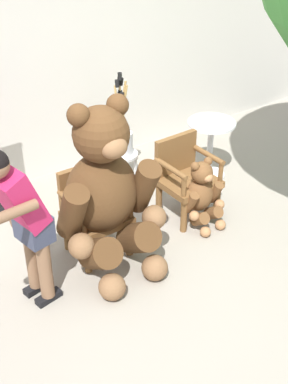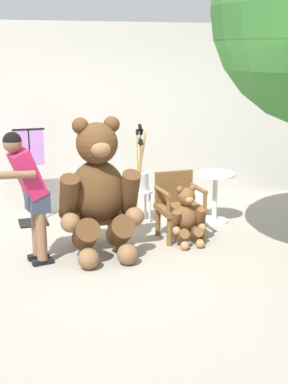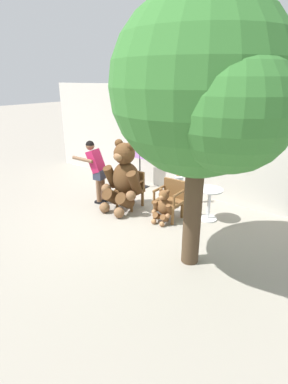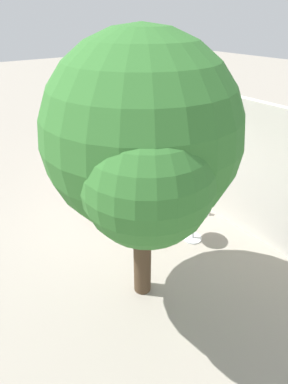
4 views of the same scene
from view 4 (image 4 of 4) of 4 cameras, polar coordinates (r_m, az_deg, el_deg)
name	(u,v)px [view 4 (image 4 of 4)]	position (r m, az deg, el deg)	size (l,w,h in m)	color
ground_plane	(115,229)	(6.87, -5.63, -6.94)	(60.00, 60.00, 0.00)	gray
back_wall	(196,147)	(7.47, 9.92, 8.44)	(10.00, 0.16, 2.80)	beige
wooden_chair_left	(128,191)	(7.32, -3.08, 0.19)	(0.57, 0.53, 0.86)	brown
wooden_chair_right	(156,212)	(6.56, 2.32, -3.85)	(0.57, 0.53, 0.86)	brown
teddy_bear_large	(118,182)	(7.03, -5.01, 1.99)	(1.00, 0.94, 1.66)	#4C3019
teddy_bear_small	(146,220)	(6.46, 0.34, -5.35)	(0.46, 0.43, 0.76)	brown
person_visitor	(98,166)	(7.60, -8.70, 4.97)	(0.73, 0.57, 1.55)	black
white_stool	(175,200)	(7.22, 5.96, -1.45)	(0.34, 0.34, 0.46)	silver
brush_bucket	(176,188)	(7.06, 6.12, 0.76)	(0.22, 0.22, 0.96)	silver
round_side_table	(194,222)	(6.37, 9.50, -5.61)	(0.56, 0.56, 0.72)	silver
patio_tree	(143,144)	(3.82, -0.24, 9.19)	(2.69, 2.56, 4.12)	#473523
clothing_display_stand	(150,161)	(8.27, 1.17, 6.02)	(0.44, 0.40, 1.36)	black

